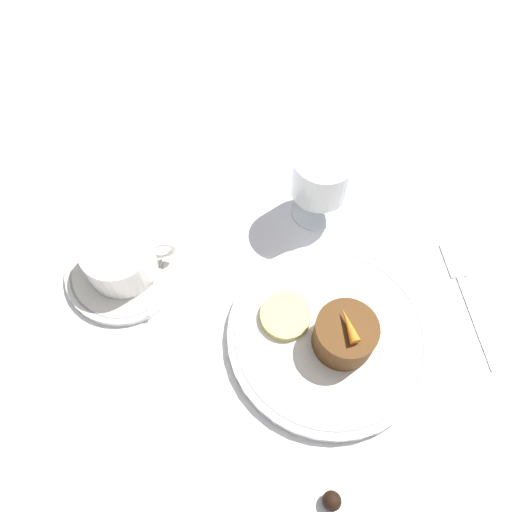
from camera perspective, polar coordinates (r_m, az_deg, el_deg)
ground_plane at (r=0.63m, az=4.48°, el=-7.22°), size 3.00×3.00×0.00m
dinner_plate at (r=0.62m, az=8.28°, el=-8.96°), size 0.25×0.25×0.01m
saucer at (r=0.67m, az=-14.73°, el=-1.55°), size 0.15×0.15×0.01m
coffee_cup at (r=0.65m, az=-15.27°, el=-0.18°), size 0.12×0.09×0.05m
spoon at (r=0.66m, az=-10.91°, el=-0.90°), size 0.05×0.12×0.00m
wine_glass at (r=0.65m, az=7.44°, el=8.83°), size 0.08×0.08×0.11m
fork at (r=0.70m, az=22.70°, el=-3.43°), size 0.03×0.18×0.01m
dessert_cake at (r=0.59m, az=10.11°, el=-8.86°), size 0.07×0.07×0.05m
carrot_garnish at (r=0.56m, az=10.58°, el=-7.80°), size 0.01×0.04×0.01m
pineapple_slice at (r=0.61m, az=3.32°, el=-6.44°), size 0.06×0.06×0.01m
chocolate_truffle at (r=0.58m, az=8.66°, el=-25.93°), size 0.02×0.02×0.02m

